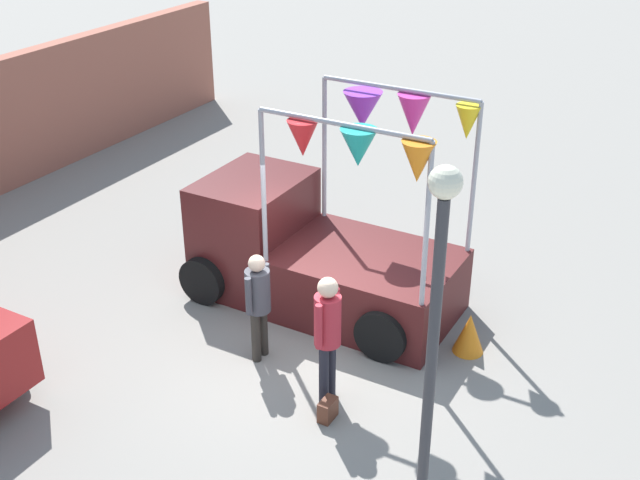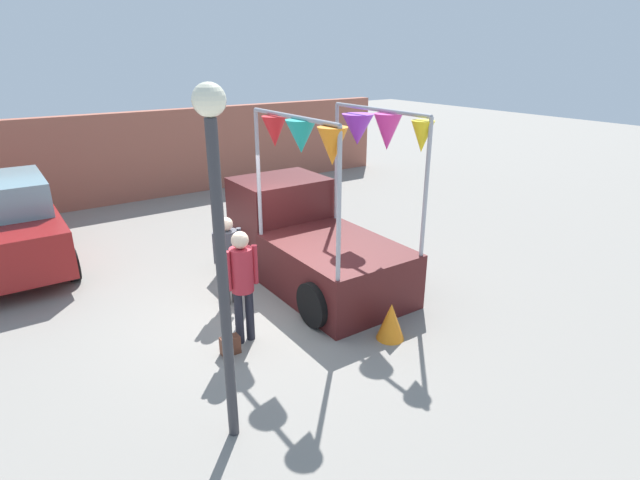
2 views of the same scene
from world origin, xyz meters
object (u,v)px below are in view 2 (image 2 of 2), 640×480
at_px(person_vendor, 228,253).
at_px(vendor_truck, 306,233).
at_px(handbag, 230,345).
at_px(person_customer, 242,276).
at_px(folded_kite_bundle_tangerine, 391,321).
at_px(street_lamp, 219,226).
at_px(parked_car, 10,225).

bearing_deg(person_vendor, vendor_truck, 7.38).
bearing_deg(vendor_truck, handbag, -145.42).
relative_size(person_customer, folded_kite_bundle_tangerine, 3.00).
relative_size(person_vendor, folded_kite_bundle_tangerine, 2.68).
relative_size(handbag, street_lamp, 0.07).
relative_size(vendor_truck, parked_car, 1.02).
xyz_separation_m(handbag, folded_kite_bundle_tangerine, (2.25, -1.02, 0.16)).
height_order(person_customer, handbag, person_customer).
height_order(person_vendor, folded_kite_bundle_tangerine, person_vendor).
relative_size(handbag, folded_kite_bundle_tangerine, 0.47).
xyz_separation_m(parked_car, folded_kite_bundle_tangerine, (4.53, -6.41, -0.64)).
height_order(vendor_truck, person_customer, vendor_truck).
bearing_deg(handbag, folded_kite_bundle_tangerine, -24.44).
height_order(vendor_truck, handbag, vendor_truck).
bearing_deg(handbag, person_vendor, 64.60).
relative_size(person_vendor, street_lamp, 0.41).
relative_size(parked_car, folded_kite_bundle_tangerine, 6.67).
bearing_deg(person_customer, folded_kite_bundle_tangerine, -32.76).
bearing_deg(person_customer, handbag, -150.26).
xyz_separation_m(vendor_truck, handbag, (-2.45, -1.69, -0.76)).
bearing_deg(handbag, parked_car, 112.99).
xyz_separation_m(vendor_truck, person_vendor, (-1.75, -0.23, 0.07)).
bearing_deg(folded_kite_bundle_tangerine, vendor_truck, 85.82).
bearing_deg(person_vendor, person_customer, -105.23).
xyz_separation_m(vendor_truck, folded_kite_bundle_tangerine, (-0.20, -2.71, -0.60)).
height_order(person_customer, folded_kite_bundle_tangerine, person_customer).
bearing_deg(street_lamp, handbag, 66.53).
bearing_deg(parked_car, handbag, -67.01).
bearing_deg(parked_car, person_vendor, -52.82).
xyz_separation_m(parked_car, person_vendor, (2.98, -3.92, 0.02)).
bearing_deg(parked_car, vendor_truck, -38.00).
distance_m(vendor_truck, person_vendor, 1.77).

